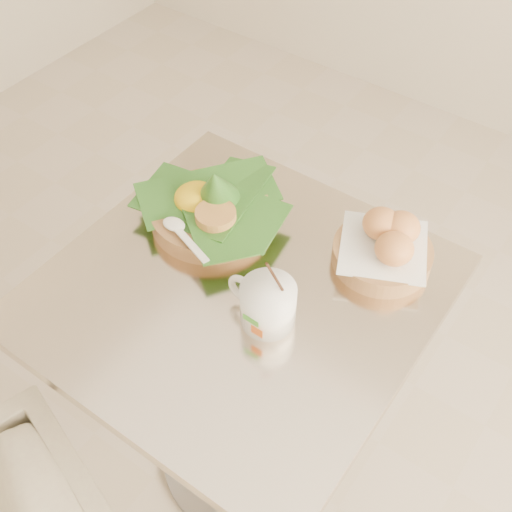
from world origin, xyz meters
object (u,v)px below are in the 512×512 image
Objects in this scene: coffee_mug at (267,303)px; bread_basket at (386,246)px; rice_basket at (210,207)px; cafe_table at (240,352)px.

bread_basket is at bearing 67.33° from coffee_mug.
bread_basket is 1.26× the size of coffee_mug.
bread_basket is (0.35, 0.11, -0.00)m from rice_basket.
coffee_mug is at bearing -112.67° from bread_basket.
cafe_table is at bearing 161.96° from coffee_mug.
rice_basket is 1.41× the size of bread_basket.
coffee_mug is at bearing -30.16° from rice_basket.
bread_basket reaches higher than cafe_table.
rice_basket is 1.77× the size of coffee_mug.
coffee_mug is at bearing -18.04° from cafe_table.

